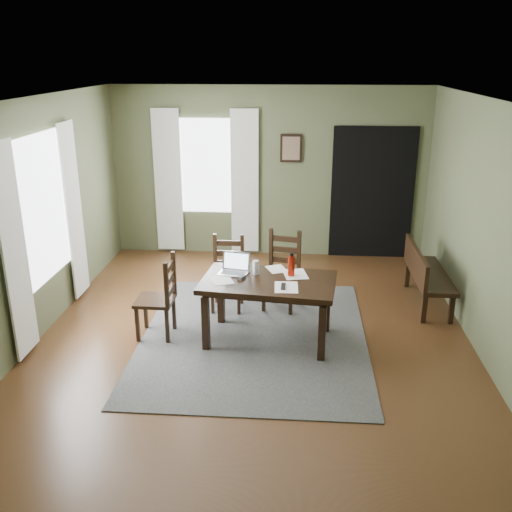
# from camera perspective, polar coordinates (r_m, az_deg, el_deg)

# --- Properties ---
(ground) EXTENTS (5.00, 6.00, 0.01)m
(ground) POSITION_cam_1_polar(r_m,az_deg,el_deg) (6.77, -0.19, -8.09)
(ground) COLOR #492C16
(room_shell) EXTENTS (5.02, 6.02, 2.71)m
(room_shell) POSITION_cam_1_polar(r_m,az_deg,el_deg) (6.15, -0.21, 7.02)
(room_shell) COLOR #525A3A
(room_shell) RESTS_ON ground
(rug) EXTENTS (2.60, 3.20, 0.01)m
(rug) POSITION_cam_1_polar(r_m,az_deg,el_deg) (6.77, -0.19, -8.01)
(rug) COLOR #414141
(rug) RESTS_ON ground
(dining_table) EXTENTS (1.58, 1.05, 0.74)m
(dining_table) POSITION_cam_1_polar(r_m,az_deg,el_deg) (6.41, 1.25, -3.17)
(dining_table) COLOR black
(dining_table) RESTS_ON rug
(chair_end) EXTENTS (0.44, 0.43, 0.98)m
(chair_end) POSITION_cam_1_polar(r_m,az_deg,el_deg) (6.67, -9.64, -4.18)
(chair_end) COLOR black
(chair_end) RESTS_ON rug
(chair_back_left) EXTENTS (0.42, 0.42, 0.95)m
(chair_back_left) POSITION_cam_1_polar(r_m,az_deg,el_deg) (7.34, -2.85, -1.81)
(chair_back_left) COLOR black
(chair_back_left) RESTS_ON rug
(chair_back_right) EXTENTS (0.52, 0.52, 1.00)m
(chair_back_right) POSITION_cam_1_polar(r_m,az_deg,el_deg) (7.36, 2.61, -1.54)
(chair_back_right) COLOR black
(chair_back_right) RESTS_ON rug
(bench) EXTENTS (0.44, 1.35, 0.76)m
(bench) POSITION_cam_1_polar(r_m,az_deg,el_deg) (7.76, 16.51, -1.49)
(bench) COLOR black
(bench) RESTS_ON ground
(laptop) EXTENTS (0.37, 0.32, 0.22)m
(laptop) POSITION_cam_1_polar(r_m,az_deg,el_deg) (6.58, -2.14, -1.17)
(laptop) COLOR #B7B7BC
(laptop) RESTS_ON dining_table
(computer_mouse) EXTENTS (0.10, 0.12, 0.03)m
(computer_mouse) POSITION_cam_1_polar(r_m,az_deg,el_deg) (6.40, -1.47, -2.14)
(computer_mouse) COLOR #3F3F42
(computer_mouse) RESTS_ON dining_table
(tv_remote) EXTENTS (0.05, 0.17, 0.02)m
(tv_remote) POSITION_cam_1_polar(r_m,az_deg,el_deg) (6.18, 2.74, -3.06)
(tv_remote) COLOR black
(tv_remote) RESTS_ON dining_table
(drinking_glass) EXTENTS (0.09, 0.09, 0.16)m
(drinking_glass) POSITION_cam_1_polar(r_m,az_deg,el_deg) (6.51, -0.02, -1.15)
(drinking_glass) COLOR silver
(drinking_glass) RESTS_ON dining_table
(water_bottle) EXTENTS (0.09, 0.09, 0.27)m
(water_bottle) POSITION_cam_1_polar(r_m,az_deg,el_deg) (6.46, 3.54, -0.93)
(water_bottle) COLOR #AC200D
(water_bottle) RESTS_ON dining_table
(paper_a) EXTENTS (0.31, 0.35, 0.00)m
(paper_a) POSITION_cam_1_polar(r_m,az_deg,el_deg) (6.38, -3.45, -2.40)
(paper_a) COLOR white
(paper_a) RESTS_ON dining_table
(paper_b) EXTENTS (0.26, 0.33, 0.00)m
(paper_b) POSITION_cam_1_polar(r_m,az_deg,el_deg) (6.18, 3.04, -3.14)
(paper_b) COLOR white
(paper_b) RESTS_ON dining_table
(paper_c) EXTENTS (0.29, 0.33, 0.00)m
(paper_c) POSITION_cam_1_polar(r_m,az_deg,el_deg) (6.69, 2.09, -1.31)
(paper_c) COLOR white
(paper_c) RESTS_ON dining_table
(paper_d) EXTENTS (0.32, 0.38, 0.00)m
(paper_d) POSITION_cam_1_polar(r_m,az_deg,el_deg) (6.55, 3.94, -1.83)
(paper_d) COLOR white
(paper_d) RESTS_ON dining_table
(window_left) EXTENTS (0.01, 1.30, 1.70)m
(window_left) POSITION_cam_1_polar(r_m,az_deg,el_deg) (7.05, -20.58, 4.45)
(window_left) COLOR white
(window_left) RESTS_ON ground
(window_back) EXTENTS (1.00, 0.01, 1.50)m
(window_back) POSITION_cam_1_polar(r_m,az_deg,el_deg) (9.23, -5.02, 8.95)
(window_back) COLOR white
(window_back) RESTS_ON ground
(curtain_left_near) EXTENTS (0.03, 0.48, 2.30)m
(curtain_left_near) POSITION_cam_1_polar(r_m,az_deg,el_deg) (6.40, -23.01, 0.33)
(curtain_left_near) COLOR silver
(curtain_left_near) RESTS_ON ground
(curtain_left_far) EXTENTS (0.03, 0.48, 2.30)m
(curtain_left_far) POSITION_cam_1_polar(r_m,az_deg,el_deg) (7.83, -17.75, 4.28)
(curtain_left_far) COLOR silver
(curtain_left_far) RESTS_ON ground
(curtain_back_left) EXTENTS (0.44, 0.03, 2.30)m
(curtain_back_left) POSITION_cam_1_polar(r_m,az_deg,el_deg) (9.36, -8.79, 7.39)
(curtain_back_left) COLOR silver
(curtain_back_left) RESTS_ON ground
(curtain_back_right) EXTENTS (0.44, 0.03, 2.30)m
(curtain_back_right) POSITION_cam_1_polar(r_m,az_deg,el_deg) (9.17, -1.15, 7.35)
(curtain_back_right) COLOR silver
(curtain_back_right) RESTS_ON ground
(framed_picture) EXTENTS (0.34, 0.03, 0.44)m
(framed_picture) POSITION_cam_1_polar(r_m,az_deg,el_deg) (9.06, 3.53, 10.71)
(framed_picture) COLOR black
(framed_picture) RESTS_ON ground
(doorway_back) EXTENTS (1.30, 0.03, 2.10)m
(doorway_back) POSITION_cam_1_polar(r_m,az_deg,el_deg) (9.27, 11.55, 6.14)
(doorway_back) COLOR black
(doorway_back) RESTS_ON ground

